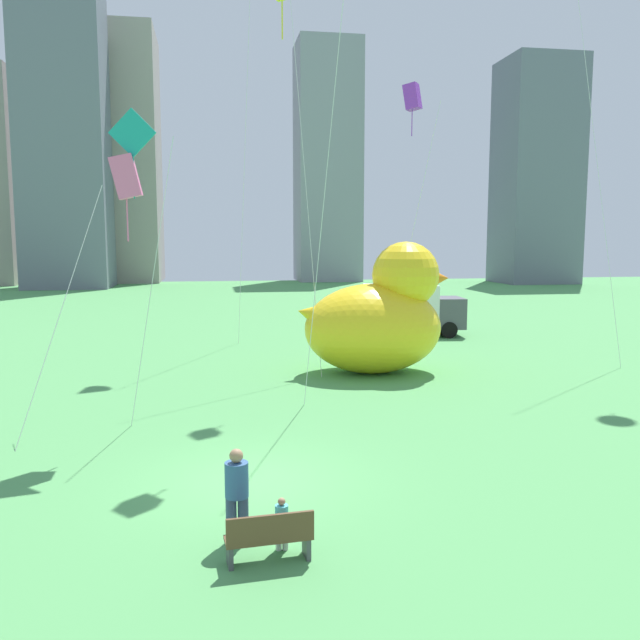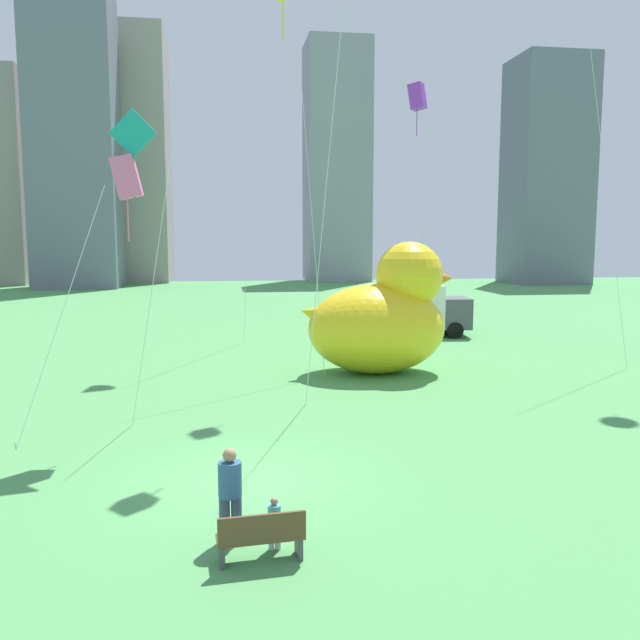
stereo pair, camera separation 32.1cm
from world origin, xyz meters
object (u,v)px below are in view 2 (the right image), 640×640
person_adult (230,490)px  giant_inflatable_duck (382,318)px  park_bench (261,536)px  person_child (274,521)px  kite_teal (134,145)px  kite_purple (417,98)px  kite_pink (126,179)px  box_truck (417,310)px

person_adult → giant_inflatable_duck: bearing=66.3°
park_bench → person_child: size_ratio=1.59×
park_bench → person_adult: 1.12m
giant_inflatable_duck → kite_teal: size_ratio=0.72×
person_adult → kite_purple: size_ratio=0.14×
kite_pink → kite_teal: bearing=-23.7°
giant_inflatable_duck → kite_teal: kite_teal is taller
person_child → kite_pink: kite_pink is taller
box_truck → kite_pink: (-13.14, -16.76, 5.56)m
kite_teal → kite_pink: (-0.25, 0.11, -0.87)m
person_child → box_truck: (9.82, 24.28, 0.91)m
kite_purple → kite_teal: size_ratio=1.39×
kite_purple → park_bench: bearing=-113.4°
kite_purple → person_child: bearing=-113.3°
park_bench → person_adult: (-0.50, 0.88, 0.48)m
box_truck → giant_inflatable_duck: bearing=-114.3°
kite_purple → kite_teal: kite_purple is taller
person_child → kite_teal: size_ratio=0.11×
kite_purple → kite_pink: 16.22m
person_child → giant_inflatable_duck: 15.78m
person_adult → kite_teal: bearing=108.3°
box_truck → kite_pink: 22.01m
person_adult → kite_pink: (-2.57, 7.09, 6.04)m
person_child → box_truck: box_truck is taller
park_bench → kite_pink: (-3.06, 7.97, 6.53)m
person_adult → person_child: (0.75, -0.43, -0.43)m
box_truck → kite_purple: kite_purple is taller
person_child → box_truck: bearing=68.0°
park_bench → kite_purple: (8.13, 18.77, 11.10)m
park_bench → kite_pink: 10.75m
person_adult → box_truck: bearing=66.1°
giant_inflatable_duck → kite_purple: kite_purple is taller
kite_purple → kite_teal: bearing=-135.1°
park_bench → kite_purple: kite_purple is taller
giant_inflatable_duck → park_bench: bearing=-110.8°
person_adult → kite_pink: size_ratio=0.23×
person_adult → kite_purple: 22.52m
box_truck → kite_purple: (-1.94, -5.95, 10.13)m
park_bench → kite_purple: 23.28m
giant_inflatable_duck → kite_teal: 12.56m
park_bench → kite_teal: (-2.81, 7.86, 7.40)m
box_truck → kite_teal: size_ratio=0.64×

